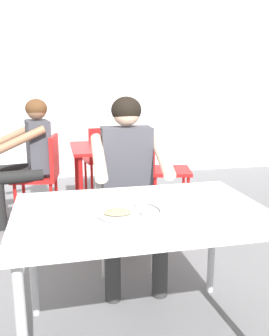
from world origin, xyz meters
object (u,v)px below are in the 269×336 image
Objects in this scene: chair_red_right at (163,166)px; chair_red_far at (103,156)px; thali_tray at (129,211)px; table_background_red at (110,155)px; chair_red_left at (44,171)px; diner_foreground at (129,173)px; patron_background at (29,149)px; table_foreground at (141,223)px; chair_foreground at (124,198)px.

chair_red_far reaches higher than chair_red_right.
thali_tray reaches higher than table_background_red.
chair_red_right reaches higher than table_background_red.
chair_red_far reaches higher than table_background_red.
thali_tray is at bearing -77.21° from chair_red_left.
diner_foreground is 1.53× the size of chair_red_right.
diner_foreground is at bearing -92.99° from table_background_red.
table_foreground is at bearing -71.52° from patron_background.
diner_foreground is at bearing -64.52° from chair_red_left.
chair_red_left reaches higher than chair_red_far.
patron_background is at bearing -178.78° from table_background_red.
diner_foreground reaches higher than table_foreground.
thali_tray is 0.25× the size of diner_foreground.
chair_foreground is (0.09, 0.91, -0.16)m from table_foreground.
table_foreground is 2.62m from chair_red_far.
chair_foreground is at bearing 87.80° from diner_foreground.
thali_tray is 0.41× the size of table_background_red.
diner_foreground is 1.42m from chair_red_right.
patron_background is at bearing 120.35° from diner_foreground.
table_foreground is 1.02× the size of patron_background.
thali_tray is 2.00m from table_background_red.
table_background_red is at bearing -91.00° from chair_red_far.
chair_red_far is at bearing 129.62° from chair_red_right.
chair_red_left is (-0.52, 1.95, -0.17)m from table_foreground.
thali_tray is 0.74m from diner_foreground.
patron_background reaches higher than chair_red_left.
table_foreground is 0.92m from chair_foreground.
chair_red_far is at bearing 87.69° from diner_foreground.
table_foreground is 1.44× the size of chair_foreground.
chair_red_right is (0.63, 1.24, -0.26)m from diner_foreground.
chair_red_right is (0.63, 1.03, -0.02)m from chair_foreground.
table_background_red is 0.67m from chair_red_far.
chair_red_right is 1.38m from patron_background.
patron_background is at bearing -169.95° from chair_red_left.
patron_background is at bearing 106.32° from thali_tray.
chair_red_left is 0.26m from patron_background.
chair_red_right reaches higher than thali_tray.
table_background_red is at bearing 83.83° from thali_tray.
chair_foreground is 1.21m from chair_red_left.
table_background_red is 0.92× the size of chair_red_far.
table_foreground is 2.07m from chair_red_right.
chair_red_left is (-0.45, 1.99, -0.25)m from thali_tray.
chair_red_right is 0.87m from chair_red_far.
chair_red_right is at bearing -1.13° from table_background_red.
chair_foreground is 1.01× the size of chair_red_left.
chair_foreground is 1.28m from patron_background.
table_foreground is at bearing -95.66° from chair_foreground.
patron_background reaches higher than table_foreground.
chair_red_left is 1.01× the size of chair_red_far.
diner_foreground reaches higher than chair_red_left.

